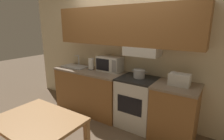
% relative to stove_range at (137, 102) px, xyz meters
% --- Properties ---
extents(ground_plane, '(16.00, 16.00, 0.00)m').
position_rel_stove_range_xyz_m(ground_plane, '(-0.42, 0.30, -0.45)').
color(ground_plane, brown).
extents(wall_back, '(5.24, 0.38, 2.55)m').
position_rel_stove_range_xyz_m(wall_back, '(-0.41, 0.23, 1.07)').
color(wall_back, beige).
rests_on(wall_back, ground_plane).
extents(lower_counter_main, '(1.52, 0.64, 0.91)m').
position_rel_stove_range_xyz_m(lower_counter_main, '(-1.09, -0.01, 0.00)').
color(lower_counter_main, '#936033').
rests_on(lower_counter_main, ground_plane).
extents(lower_counter_right_stub, '(0.69, 0.64, 0.91)m').
position_rel_stove_range_xyz_m(lower_counter_right_stub, '(0.67, -0.01, 0.00)').
color(lower_counter_right_stub, '#936033').
rests_on(lower_counter_right_stub, ground_plane).
extents(stove_range, '(0.64, 0.60, 0.91)m').
position_rel_stove_range_xyz_m(stove_range, '(0.00, 0.00, 0.00)').
color(stove_range, silver).
rests_on(stove_range, ground_plane).
extents(cooking_pot, '(0.29, 0.21, 0.15)m').
position_rel_stove_range_xyz_m(cooking_pot, '(0.01, 0.04, 0.53)').
color(cooking_pot, '#B7BABF').
rests_on(cooking_pot, stove_range).
extents(microwave, '(0.50, 0.29, 0.30)m').
position_rel_stove_range_xyz_m(microwave, '(-0.68, 0.13, 0.60)').
color(microwave, silver).
rests_on(microwave, lower_counter_main).
extents(toaster, '(0.32, 0.19, 0.18)m').
position_rel_stove_range_xyz_m(toaster, '(0.69, 0.01, 0.55)').
color(toaster, silver).
rests_on(toaster, lower_counter_right_stub).
extents(sink_basin, '(0.57, 0.33, 0.25)m').
position_rel_stove_range_xyz_m(sink_basin, '(-1.51, -0.01, 0.47)').
color(sink_basin, '#B7BABF').
rests_on(sink_basin, lower_counter_main).
extents(paper_towel_roll, '(0.13, 0.13, 0.23)m').
position_rel_stove_range_xyz_m(paper_towel_roll, '(-1.08, 0.02, 0.57)').
color(paper_towel_roll, black).
rests_on(paper_towel_roll, lower_counter_main).
extents(dining_table, '(0.98, 0.71, 0.78)m').
position_rel_stove_range_xyz_m(dining_table, '(-0.45, -1.68, 0.20)').
color(dining_table, '#B27F4C').
rests_on(dining_table, ground_plane).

